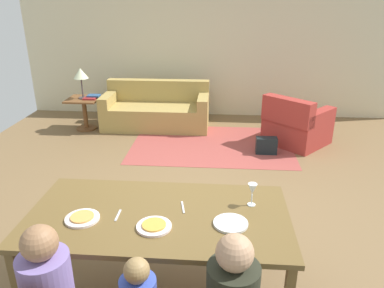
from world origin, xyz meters
The scene contains 19 objects.
ground_plane centered at (0.00, 0.45, -0.01)m, with size 7.50×6.10×0.02m, color brown.
back_wall centered at (0.00, 3.55, 1.35)m, with size 7.50×0.10×2.70m, color beige.
dining_table centered at (-0.27, -1.51, 0.70)m, with size 1.97×1.01×0.76m.
plate_near_man centered at (-0.81, -1.63, 0.77)m, with size 0.25×0.25×0.02m, color white.
pizza_near_man centered at (-0.81, -1.63, 0.78)m, with size 0.17×0.17×0.01m, color #E69C4A.
plate_near_child centered at (-0.27, -1.69, 0.77)m, with size 0.25×0.25×0.02m, color silver.
pizza_near_child centered at (-0.27, -1.69, 0.78)m, with size 0.17×0.17×0.01m, color gold.
plate_near_woman centered at (0.27, -1.61, 0.77)m, with size 0.25×0.25×0.02m, color silver.
wine_glass centered at (0.44, -1.33, 0.89)m, with size 0.07×0.07×0.19m.
fork centered at (-0.56, -1.56, 0.76)m, with size 0.02×0.15×0.01m, color silver.
knife centered at (-0.09, -1.41, 0.76)m, with size 0.01×0.17×0.01m, color silver.
area_rug centered at (0.05, 1.81, 0.00)m, with size 2.60×1.80×0.01m, color #9C443E.
couch centered at (-1.00, 2.66, 0.30)m, with size 1.92×0.86×0.82m.
armchair centered at (1.42, 1.97, 0.32)m, with size 1.21×1.21×0.82m.
side_table centered at (-2.27, 2.41, 0.38)m, with size 0.56×0.56×0.58m.
table_lamp centered at (-2.27, 2.41, 1.01)m, with size 0.26×0.26×0.54m.
book_lower centered at (-2.13, 2.36, 0.59)m, with size 0.22×0.16×0.03m, color maroon.
book_upper centered at (-2.09, 2.45, 0.62)m, with size 0.22×0.16×0.03m, color #2C5384.
handbag centered at (0.91, 1.51, 0.13)m, with size 0.32×0.16×0.26m, color black.
Camera 1 is at (0.17, -3.86, 2.28)m, focal length 34.53 mm.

